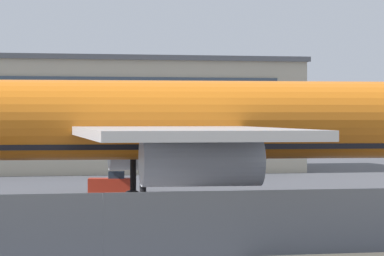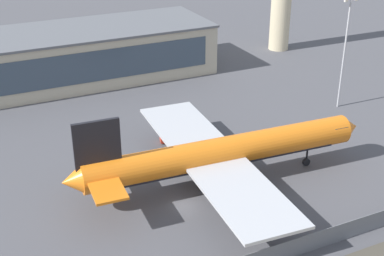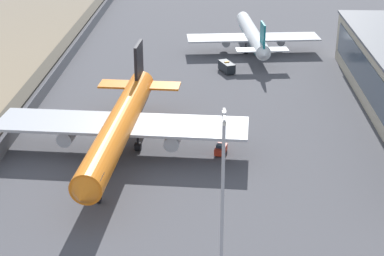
% 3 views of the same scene
% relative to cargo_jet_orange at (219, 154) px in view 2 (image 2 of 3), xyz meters
% --- Properties ---
extents(ground_plane, '(500.00, 500.00, 0.00)m').
position_rel_cargo_jet_orange_xyz_m(ground_plane, '(-7.23, -3.21, -5.32)').
color(ground_plane, '#4C4C51').
extents(cargo_jet_orange, '(48.37, 41.61, 13.93)m').
position_rel_cargo_jet_orange_xyz_m(cargo_jet_orange, '(0.00, 0.00, 0.00)').
color(cargo_jet_orange, orange).
rests_on(cargo_jet_orange, ground).
extents(baggage_tug, '(3.47, 2.24, 1.80)m').
position_rel_cargo_jet_orange_xyz_m(baggage_tug, '(-1.19, 16.29, -4.51)').
color(baggage_tug, red).
rests_on(baggage_tug, ground).
extents(terminal_building, '(79.73, 21.46, 11.65)m').
position_rel_cargo_jet_orange_xyz_m(terminal_building, '(-16.48, 54.60, 0.52)').
color(terminal_building, '#BCB299').
rests_on(terminal_building, ground).
extents(apron_light_mast_apron_west, '(3.20, 0.40, 22.23)m').
position_rel_cargo_jet_orange_xyz_m(apron_light_mast_apron_west, '(36.10, 16.06, 7.09)').
color(apron_light_mast_apron_west, '#A8A8AD').
rests_on(apron_light_mast_apron_west, ground).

